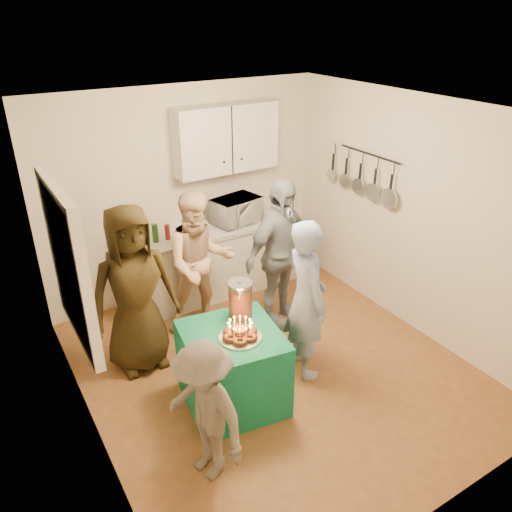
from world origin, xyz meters
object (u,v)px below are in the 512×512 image
microwave (236,210)px  counter (214,262)px  punch_jar (240,300)px  woman_back_right (279,254)px  party_table (233,368)px  man_birthday (306,299)px  woman_back_left (134,290)px  child_near_left (205,412)px  woman_back_center (200,263)px

microwave → counter: bearing=168.5°
punch_jar → counter: bearing=71.2°
counter → woman_back_right: bearing=-71.0°
party_table → punch_jar: (0.22, 0.22, 0.55)m
man_birthday → woman_back_right: woman_back_right is taller
woman_back_left → punch_jar: bearing=-45.6°
counter → microwave: size_ratio=3.78×
party_table → child_near_left: size_ratio=0.69×
counter → party_table: bearing=-112.6°
woman_back_center → woman_back_right: size_ratio=0.94×
child_near_left → woman_back_right: bearing=117.0°
counter → woman_back_right: 1.13m
counter → woman_back_center: (-0.48, -0.62, 0.39)m
counter → child_near_left: (-1.35, -2.49, 0.19)m
woman_back_center → child_near_left: bearing=-101.7°
woman_back_center → child_near_left: size_ratio=1.33×
man_birthday → woman_back_center: man_birthday is taller
man_birthday → child_near_left: man_birthday is taller
microwave → woman_back_left: (-1.66, -0.90, -0.19)m
party_table → child_near_left: 0.85m
woman_back_left → child_near_left: bearing=-90.6°
woman_back_center → punch_jar: bearing=-81.9°
counter → microwave: 0.73m
man_birthday → woman_back_right: (0.28, 0.88, 0.05)m
party_table → woman_back_center: bearing=76.2°
party_table → child_near_left: (-0.56, -0.59, 0.24)m
microwave → woman_back_left: woman_back_left is taller
microwave → man_birthday: man_birthday is taller
woman_back_left → woman_back_right: woman_back_left is taller
counter → woman_back_right: size_ratio=1.26×
man_birthday → woman_back_left: size_ratio=0.94×
counter → punch_jar: (-0.57, -1.68, 0.50)m
woman_back_right → punch_jar: bearing=-157.6°
microwave → man_birthday: size_ratio=0.35×
woman_back_center → child_near_left: (-0.88, -1.87, -0.20)m
woman_back_left → man_birthday: bearing=-34.2°
woman_back_center → counter: bearing=65.8°
microwave → woman_back_left: 1.90m
woman_back_left → child_near_left: size_ratio=1.43×
punch_jar → man_birthday: (0.63, -0.18, -0.10)m
counter → microwave: microwave is taller
woman_back_left → child_near_left: (-0.03, -1.58, -0.27)m
party_table → punch_jar: punch_jar is taller
party_table → woman_back_center: 1.39m
microwave → punch_jar: (-0.91, -1.68, -0.14)m
microwave → party_table: size_ratio=0.69×
microwave → woman_back_center: size_ratio=0.36×
woman_back_right → man_birthday: bearing=-122.8°
microwave → woman_back_center: bearing=-154.3°
woman_back_left → woman_back_right: bearing=-2.2°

